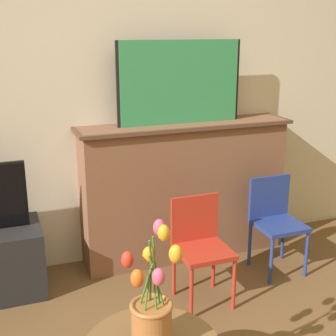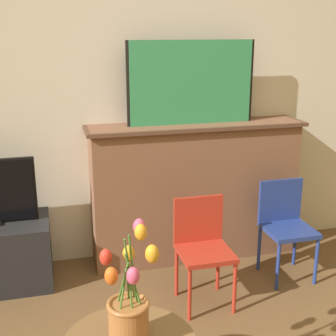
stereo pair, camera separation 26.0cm
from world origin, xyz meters
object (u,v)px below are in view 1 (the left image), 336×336
(painting, at_px, (180,82))
(chair_blue, at_px, (275,217))
(chair_red, at_px, (200,242))
(vase_tulips, at_px, (152,310))

(painting, xyz_separation_m, chair_blue, (0.55, -0.43, -0.91))
(chair_red, relative_size, chair_blue, 1.00)
(painting, xyz_separation_m, chair_red, (-0.11, -0.61, -0.91))
(chair_red, xyz_separation_m, vase_tulips, (-0.61, -0.86, 0.19))
(painting, height_order, chair_blue, painting)
(painting, relative_size, chair_blue, 1.37)
(chair_red, height_order, chair_blue, same)
(painting, distance_m, vase_tulips, 1.78)
(chair_red, height_order, vase_tulips, vase_tulips)
(painting, distance_m, chair_blue, 1.15)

